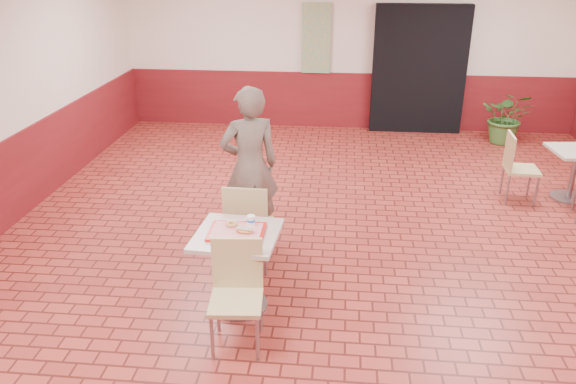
# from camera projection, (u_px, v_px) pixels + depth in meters

# --- Properties ---
(room_shell) EXTENTS (8.01, 10.01, 3.01)m
(room_shell) POSITION_uv_depth(u_px,v_px,m) (352.00, 127.00, 5.25)
(room_shell) COLOR maroon
(room_shell) RESTS_ON ground
(wainscot_band) EXTENTS (8.00, 10.00, 1.00)m
(wainscot_band) POSITION_uv_depth(u_px,v_px,m) (348.00, 223.00, 5.65)
(wainscot_band) COLOR maroon
(wainscot_band) RESTS_ON ground
(corridor_doorway) EXTENTS (1.60, 0.22, 2.20)m
(corridor_doorway) POSITION_uv_depth(u_px,v_px,m) (419.00, 70.00, 9.76)
(corridor_doorway) COLOR black
(corridor_doorway) RESTS_ON ground
(promo_poster) EXTENTS (0.50, 0.03, 1.20)m
(promo_poster) POSITION_uv_depth(u_px,v_px,m) (316.00, 38.00, 9.77)
(promo_poster) COLOR gray
(promo_poster) RESTS_ON wainscot_band
(main_table) EXTENTS (0.72, 0.72, 0.76)m
(main_table) POSITION_uv_depth(u_px,v_px,m) (238.00, 258.00, 4.99)
(main_table) COLOR #BAA695
(main_table) RESTS_ON ground
(chair_main_front) EXTENTS (0.45, 0.45, 0.91)m
(chair_main_front) POSITION_uv_depth(u_px,v_px,m) (237.00, 288.00, 4.55)
(chair_main_front) COLOR tan
(chair_main_front) RESTS_ON ground
(chair_main_back) EXTENTS (0.45, 0.45, 0.95)m
(chair_main_back) POSITION_uv_depth(u_px,v_px,m) (248.00, 223.00, 5.59)
(chair_main_back) COLOR tan
(chair_main_back) RESTS_ON ground
(customer) EXTENTS (0.76, 0.64, 1.76)m
(customer) POSITION_uv_depth(u_px,v_px,m) (250.00, 166.00, 6.05)
(customer) COLOR #665B4F
(customer) RESTS_ON ground
(serving_tray) EXTENTS (0.48, 0.38, 0.03)m
(serving_tray) POSITION_uv_depth(u_px,v_px,m) (237.00, 232.00, 4.89)
(serving_tray) COLOR red
(serving_tray) RESTS_ON main_table
(ring_donut) EXTENTS (0.13, 0.13, 0.03)m
(ring_donut) POSITION_uv_depth(u_px,v_px,m) (232.00, 224.00, 4.96)
(ring_donut) COLOR #BF8745
(ring_donut) RESTS_ON serving_tray
(long_john_donut) EXTENTS (0.16, 0.10, 0.05)m
(long_john_donut) POSITION_uv_depth(u_px,v_px,m) (244.00, 231.00, 4.83)
(long_john_donut) COLOR #EA8D44
(long_john_donut) RESTS_ON serving_tray
(paper_cup) EXTENTS (0.08, 0.08, 0.09)m
(paper_cup) POSITION_uv_depth(u_px,v_px,m) (251.00, 221.00, 4.94)
(paper_cup) COLOR white
(paper_cup) RESTS_ON serving_tray
(second_table) EXTENTS (0.64, 0.64, 0.68)m
(second_table) POSITION_uv_depth(u_px,v_px,m) (575.00, 166.00, 7.25)
(second_table) COLOR #B3A790
(second_table) RESTS_ON ground
(chair_second_left) EXTENTS (0.43, 0.43, 0.89)m
(chair_second_left) POSITION_uv_depth(u_px,v_px,m) (516.00, 164.00, 7.21)
(chair_second_left) COLOR tan
(chair_second_left) RESTS_ON ground
(potted_plant) EXTENTS (1.00, 0.93, 0.90)m
(potted_plant) POSITION_uv_depth(u_px,v_px,m) (507.00, 117.00, 9.37)
(potted_plant) COLOR #37692A
(potted_plant) RESTS_ON ground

